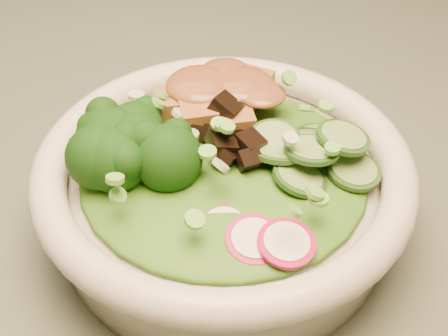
# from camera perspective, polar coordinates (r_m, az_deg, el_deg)

# --- Properties ---
(dining_table) EXTENTS (1.20, 0.80, 0.75)m
(dining_table) POSITION_cam_1_polar(r_m,az_deg,el_deg) (0.66, -9.51, -6.22)
(dining_table) COLOR black
(dining_table) RESTS_ON ground
(salad_bowl) EXTENTS (0.29, 0.29, 0.08)m
(salad_bowl) POSITION_cam_1_polar(r_m,az_deg,el_deg) (0.48, 0.00, -1.84)
(salad_bowl) COLOR beige
(salad_bowl) RESTS_ON dining_table
(lettuce_bed) EXTENTS (0.22, 0.22, 0.03)m
(lettuce_bed) POSITION_cam_1_polar(r_m,az_deg,el_deg) (0.47, 0.00, 0.09)
(lettuce_bed) COLOR #285B13
(lettuce_bed) RESTS_ON salad_bowl
(broccoli_florets) EXTENTS (0.10, 0.09, 0.05)m
(broccoli_florets) POSITION_cam_1_polar(r_m,az_deg,el_deg) (0.45, -8.35, 0.99)
(broccoli_florets) COLOR black
(broccoli_florets) RESTS_ON salad_bowl
(radish_slices) EXTENTS (0.12, 0.07, 0.02)m
(radish_slices) POSITION_cam_1_polar(r_m,az_deg,el_deg) (0.41, 1.39, -5.85)
(radish_slices) COLOR #A50C42
(radish_slices) RESTS_ON salad_bowl
(cucumber_slices) EXTENTS (0.09, 0.09, 0.04)m
(cucumber_slices) POSITION_cam_1_polar(r_m,az_deg,el_deg) (0.47, 8.50, 1.73)
(cucumber_slices) COLOR #7BA75C
(cucumber_slices) RESTS_ON salad_bowl
(mushroom_heap) EXTENTS (0.09, 0.09, 0.04)m
(mushroom_heap) POSITION_cam_1_polar(r_m,az_deg,el_deg) (0.47, -0.15, 2.54)
(mushroom_heap) COLOR black
(mushroom_heap) RESTS_ON salad_bowl
(tofu_cubes) EXTENTS (0.11, 0.08, 0.04)m
(tofu_cubes) POSITION_cam_1_polar(r_m,az_deg,el_deg) (0.51, -0.54, 6.17)
(tofu_cubes) COLOR #925C30
(tofu_cubes) RESTS_ON salad_bowl
(peanut_sauce) EXTENTS (0.07, 0.06, 0.02)m
(peanut_sauce) POSITION_cam_1_polar(r_m,az_deg,el_deg) (0.50, -0.55, 7.45)
(peanut_sauce) COLOR brown
(peanut_sauce) RESTS_ON tofu_cubes
(scallion_garnish) EXTENTS (0.20, 0.20, 0.03)m
(scallion_garnish) POSITION_cam_1_polar(r_m,az_deg,el_deg) (0.45, 0.00, 2.56)
(scallion_garnish) COLOR #6ABB42
(scallion_garnish) RESTS_ON salad_bowl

